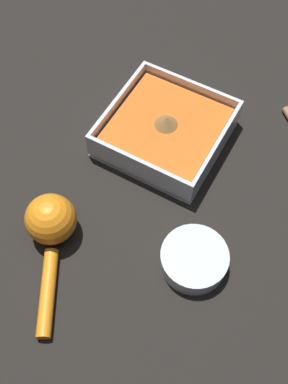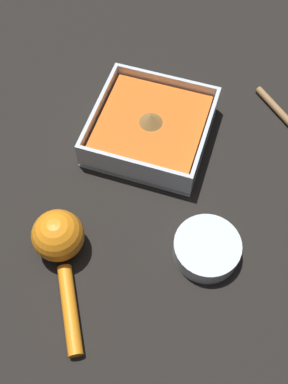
{
  "view_description": "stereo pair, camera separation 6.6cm",
  "coord_description": "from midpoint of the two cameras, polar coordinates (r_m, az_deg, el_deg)",
  "views": [
    {
      "loc": [
        0.15,
        -0.37,
        0.6
      ],
      "look_at": [
        -0.01,
        -0.08,
        0.03
      ],
      "focal_mm": 42.0,
      "sensor_mm": 36.0,
      "label": 1
    },
    {
      "loc": [
        0.09,
        -0.39,
        0.6
      ],
      "look_at": [
        -0.01,
        -0.08,
        0.03
      ],
      "focal_mm": 42.0,
      "sensor_mm": 36.0,
      "label": 2
    }
  ],
  "objects": [
    {
      "name": "square_dish",
      "position": [
        0.73,
        5.36,
        7.48
      ],
      "size": [
        0.18,
        0.18,
        0.05
      ],
      "color": "silver",
      "rests_on": "ground_plane"
    },
    {
      "name": "ground_plane",
      "position": [
        0.72,
        6.43,
        2.97
      ],
      "size": [
        4.0,
        4.0,
        0.0
      ],
      "primitive_type": "plane",
      "color": "black"
    },
    {
      "name": "spice_bowl",
      "position": [
        0.64,
        9.35,
        -8.72
      ],
      "size": [
        0.09,
        0.09,
        0.03
      ],
      "color": "silver",
      "rests_on": "ground_plane"
    },
    {
      "name": "lemon_squeezer",
      "position": [
        0.64,
        -8.9,
        -4.66
      ],
      "size": [
        0.12,
        0.18,
        0.07
      ],
      "rotation": [
        0.0,
        0.0,
        2.09
      ],
      "color": "orange",
      "rests_on": "ground_plane"
    }
  ]
}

